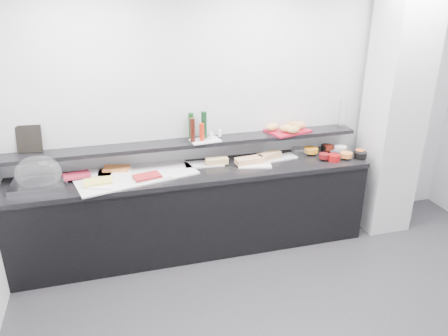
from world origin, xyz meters
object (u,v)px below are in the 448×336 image
object	(u,v)px
cloche_base	(40,184)
bread_tray	(288,131)
sandwich_plate_mid	(254,165)
carafe	(343,114)
condiment_tray	(205,140)
framed_print	(29,139)

from	to	relation	value
cloche_base	bread_tray	xyz separation A→B (m)	(2.52, 0.19, 0.24)
sandwich_plate_mid	bread_tray	xyz separation A→B (m)	(0.46, 0.25, 0.25)
bread_tray	carafe	size ratio (longest dim) A/B	1.46
cloche_base	condiment_tray	distance (m)	1.62
condiment_tray	cloche_base	bearing A→B (deg)	178.20
framed_print	bread_tray	bearing A→B (deg)	6.41
cloche_base	carafe	world-z (taller)	carafe
framed_print	condiment_tray	size ratio (longest dim) A/B	0.88
sandwich_plate_mid	bread_tray	distance (m)	0.58
cloche_base	framed_print	size ratio (longest dim) A/B	1.94
sandwich_plate_mid	condiment_tray	bearing A→B (deg)	170.42
cloche_base	carafe	distance (m)	3.19
sandwich_plate_mid	framed_print	distance (m)	2.18
carafe	framed_print	bearing A→B (deg)	178.48
framed_print	carafe	size ratio (longest dim) A/B	0.87
sandwich_plate_mid	bread_tray	world-z (taller)	bread_tray
condiment_tray	carafe	size ratio (longest dim) A/B	0.98
sandwich_plate_mid	carafe	distance (m)	1.19
condiment_tray	sandwich_plate_mid	bearing A→B (deg)	-28.59
carafe	sandwich_plate_mid	bearing A→B (deg)	-167.59
cloche_base	framed_print	distance (m)	0.45
sandwich_plate_mid	condiment_tray	size ratio (longest dim) A/B	1.15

